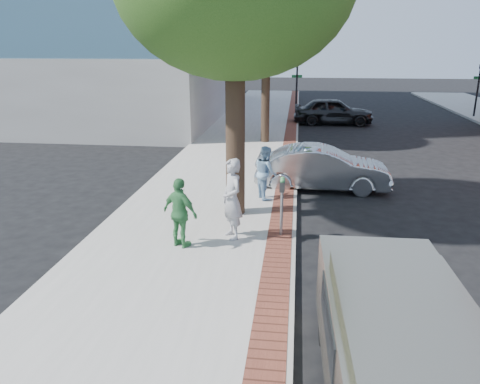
% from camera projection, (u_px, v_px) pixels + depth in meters
% --- Properties ---
extents(ground, '(120.00, 120.00, 0.00)m').
position_uv_depth(ground, '(250.00, 246.00, 11.30)').
color(ground, black).
rests_on(ground, ground).
extents(sidewalk, '(5.00, 60.00, 0.15)m').
position_uv_depth(sidewalk, '(233.00, 162.00, 19.02)').
color(sidewalk, '#9E9991').
rests_on(sidewalk, ground).
extents(brick_strip, '(0.60, 60.00, 0.01)m').
position_uv_depth(brick_strip, '(288.00, 162.00, 18.74)').
color(brick_strip, brown).
rests_on(brick_strip, sidewalk).
extents(curb, '(0.10, 60.00, 0.15)m').
position_uv_depth(curb, '(296.00, 164.00, 18.72)').
color(curb, gray).
rests_on(curb, ground).
extents(office_base, '(18.20, 22.20, 4.00)m').
position_uv_depth(office_base, '(99.00, 83.00, 33.02)').
color(office_base, gray).
rests_on(office_base, ground).
extents(signal_near, '(0.70, 0.15, 3.80)m').
position_uv_depth(signal_near, '(297.00, 82.00, 31.33)').
color(signal_near, black).
rests_on(signal_near, ground).
extents(signal_far, '(0.70, 0.15, 3.80)m').
position_uv_depth(signal_far, '(479.00, 83.00, 29.98)').
color(signal_far, black).
rests_on(signal_far, ground).
extents(tree_far, '(4.80, 4.80, 7.14)m').
position_uv_depth(tree_far, '(267.00, 29.00, 21.11)').
color(tree_far, black).
rests_on(tree_far, sidewalk).
extents(parking_meter, '(0.12, 0.32, 1.47)m').
position_uv_depth(parking_meter, '(282.00, 195.00, 11.23)').
color(parking_meter, gray).
rests_on(parking_meter, sidewalk).
extents(person_gray, '(0.77, 0.86, 1.97)m').
position_uv_depth(person_gray, '(232.00, 199.00, 11.13)').
color(person_gray, '#A1A0A5').
rests_on(person_gray, sidewalk).
extents(person_officer, '(0.88, 0.96, 1.61)m').
position_uv_depth(person_officer, '(266.00, 172.00, 14.12)').
color(person_officer, '#86AED0').
rests_on(person_officer, sidewalk).
extents(person_green, '(1.04, 0.81, 1.65)m').
position_uv_depth(person_green, '(180.00, 213.00, 10.68)').
color(person_green, '#3E894A').
rests_on(person_green, sidewalk).
extents(sedan_silver, '(4.41, 1.59, 1.45)m').
position_uv_depth(sedan_silver, '(322.00, 168.00, 15.51)').
color(sedan_silver, '#AAADB2').
rests_on(sedan_silver, ground).
extents(bg_car, '(4.73, 1.95, 1.60)m').
position_uv_depth(bg_car, '(333.00, 111.00, 28.16)').
color(bg_car, black).
rests_on(bg_car, ground).
extents(van, '(1.88, 4.72, 1.72)m').
position_uv_depth(van, '(397.00, 346.00, 6.03)').
color(van, gray).
rests_on(van, ground).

